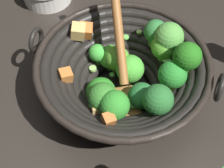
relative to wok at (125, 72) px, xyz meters
name	(u,v)px	position (x,y,z in m)	size (l,w,h in m)	color
ground_plane	(122,93)	(0.00, 0.00, -0.07)	(4.00, 4.00, 0.00)	#28231E
wok	(125,72)	(0.00, 0.00, 0.00)	(0.35, 0.35, 0.22)	black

